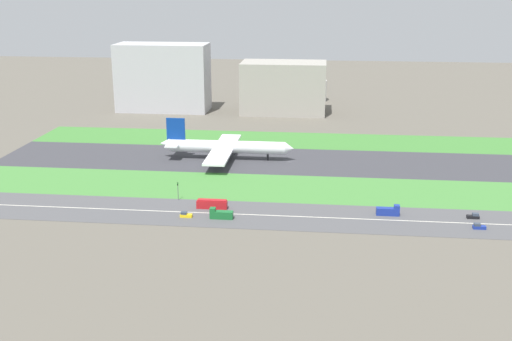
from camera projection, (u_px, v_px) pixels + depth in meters
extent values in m
plane|color=#5B564C|center=(289.00, 161.00, 297.63)|extent=(800.00, 800.00, 0.00)
cube|color=#38383D|center=(289.00, 161.00, 297.61)|extent=(280.00, 46.00, 0.10)
cube|color=#3D7A33|center=(293.00, 140.00, 336.60)|extent=(280.00, 36.00, 0.10)
cube|color=#427F38|center=(283.00, 188.00, 258.63)|extent=(280.00, 36.00, 0.10)
cube|color=#4C4C4F|center=(277.00, 216.00, 228.21)|extent=(280.00, 28.00, 0.10)
cube|color=silver|center=(277.00, 216.00, 228.19)|extent=(266.00, 0.50, 0.01)
cylinder|color=white|center=(227.00, 147.00, 298.88)|extent=(56.00, 6.00, 6.00)
cone|color=white|center=(290.00, 148.00, 295.77)|extent=(4.00, 5.70, 5.70)
cone|color=white|center=(165.00, 143.00, 301.81)|extent=(5.00, 5.40, 5.40)
cube|color=navy|center=(176.00, 129.00, 299.14)|extent=(9.00, 0.80, 11.00)
cube|color=white|center=(174.00, 143.00, 301.29)|extent=(6.00, 16.00, 0.60)
cube|color=white|center=(228.00, 141.00, 313.70)|extent=(10.00, 26.00, 1.00)
cylinder|color=gray|center=(228.00, 149.00, 308.54)|extent=(5.00, 3.20, 3.20)
cube|color=white|center=(218.00, 157.00, 285.18)|extent=(10.00, 26.00, 1.00)
cylinder|color=gray|center=(222.00, 159.00, 291.42)|extent=(5.00, 3.20, 3.20)
cylinder|color=black|center=(268.00, 157.00, 298.19)|extent=(1.00, 1.00, 3.20)
cylinder|color=black|center=(220.00, 154.00, 303.97)|extent=(1.00, 1.00, 3.20)
cylinder|color=black|center=(218.00, 158.00, 297.31)|extent=(1.00, 1.00, 3.20)
cube|color=yellow|center=(186.00, 216.00, 226.71)|extent=(4.40, 1.80, 1.10)
cube|color=#333D4C|center=(184.00, 213.00, 226.50)|extent=(2.20, 1.66, 0.90)
cube|color=#19662D|center=(221.00, 215.00, 225.10)|extent=(8.40, 2.50, 2.80)
cube|color=#19662D|center=(213.00, 209.00, 224.85)|extent=(2.00, 2.30, 1.20)
cube|color=navy|center=(479.00, 227.00, 215.94)|extent=(4.40, 1.80, 1.10)
cube|color=#333D4C|center=(477.00, 225.00, 215.73)|extent=(2.20, 1.66, 0.90)
cube|color=black|center=(473.00, 217.00, 225.44)|extent=(4.40, 1.80, 1.10)
cube|color=#333D4C|center=(475.00, 214.00, 225.06)|extent=(2.20, 1.66, 0.90)
cube|color=navy|center=(388.00, 212.00, 228.36)|extent=(8.40, 2.50, 2.80)
cube|color=navy|center=(397.00, 207.00, 227.44)|extent=(2.00, 2.30, 1.20)
cube|color=#B2191E|center=(212.00, 205.00, 235.13)|extent=(11.60, 2.50, 3.00)
cube|color=#B2191E|center=(212.00, 200.00, 234.61)|extent=(10.80, 2.30, 0.50)
cylinder|color=#4C4C51|center=(178.00, 193.00, 243.84)|extent=(0.24, 0.24, 6.00)
cube|color=black|center=(178.00, 184.00, 242.79)|extent=(0.36, 0.36, 1.20)
sphere|color=#19D826|center=(178.00, 183.00, 242.52)|extent=(0.24, 0.24, 0.24)
cube|color=#B2B2B7|center=(163.00, 77.00, 408.95)|extent=(59.67, 25.90, 43.84)
cube|color=#9E998E|center=(284.00, 88.00, 402.26)|extent=(54.23, 30.31, 33.11)
cylinder|color=silver|center=(263.00, 90.00, 449.71)|extent=(21.61, 21.61, 13.75)
cylinder|color=silver|center=(309.00, 90.00, 446.14)|extent=(25.47, 25.47, 14.89)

